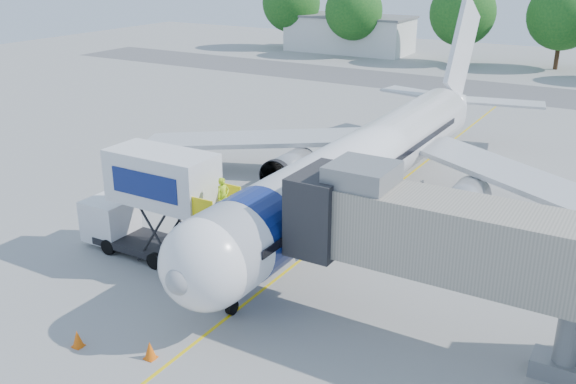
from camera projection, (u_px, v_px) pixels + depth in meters
The scene contains 13 objects.
ground at pixel (335, 233), 34.26m from camera, with size 160.00×160.00×0.00m, color #979794.
guidance_line at pixel (335, 233), 34.26m from camera, with size 0.15×70.00×0.01m, color yellow.
taxiway_strip at pixel (513, 93), 68.05m from camera, with size 120.00×10.00×0.01m, color #59595B.
aircraft at pixel (369, 160), 36.53m from camera, with size 34.17×37.73×11.35m.
jet_bridge at pixel (448, 238), 23.28m from camera, with size 13.90×3.20×6.60m.
catering_hiloader at pixel (154, 205), 30.64m from camera, with size 8.59×2.44×5.50m.
safety_cone_a at pixel (150, 350), 23.59m from camera, with size 0.45×0.45×0.72m.
safety_cone_b at pixel (78, 339), 24.31m from camera, with size 0.44×0.44×0.69m.
outbuilding_left at pixel (349, 33), 94.98m from camera, with size 18.40×8.40×5.30m.
tree_a at pixel (291, 3), 96.87m from camera, with size 8.74×8.74×11.15m.
tree_b at pixel (354, 11), 89.60m from camera, with size 8.05×8.05×10.27m.
tree_c at pixel (463, 13), 83.21m from camera, with size 8.51×8.51×10.84m.
tree_d at pixel (563, 15), 79.21m from camera, with size 8.64×8.64×11.02m.
Camera 1 is at (13.80, -28.19, 14.12)m, focal length 40.00 mm.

